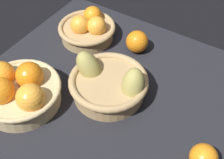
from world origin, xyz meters
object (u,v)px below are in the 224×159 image
(loose_orange_front_gap, at_px, (204,158))
(loose_orange_back_gap, at_px, (137,42))
(basket_center_pears, at_px, (109,83))
(basket_near_right, at_px, (88,28))
(basket_far_right, at_px, (19,90))

(loose_orange_front_gap, bearing_deg, loose_orange_back_gap, -40.07)
(basket_center_pears, bearing_deg, loose_orange_back_gap, -83.40)
(basket_near_right, bearing_deg, basket_center_pears, 138.28)
(basket_center_pears, relative_size, loose_orange_front_gap, 3.56)
(basket_far_right, bearing_deg, basket_center_pears, -140.61)
(basket_center_pears, distance_m, loose_orange_front_gap, 0.34)
(loose_orange_front_gap, bearing_deg, basket_near_right, -26.24)
(loose_orange_back_gap, bearing_deg, basket_center_pears, 96.60)
(basket_near_right, distance_m, loose_orange_front_gap, 0.60)
(basket_far_right, relative_size, loose_orange_back_gap, 3.14)
(loose_orange_front_gap, bearing_deg, basket_center_pears, -13.38)
(basket_far_right, xyz_separation_m, loose_orange_back_gap, (-0.18, -0.39, -0.01))
(loose_orange_back_gap, bearing_deg, basket_near_right, 9.89)
(basket_near_right, xyz_separation_m, loose_orange_front_gap, (-0.54, 0.26, -0.00))
(basket_far_right, bearing_deg, loose_orange_back_gap, -114.74)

